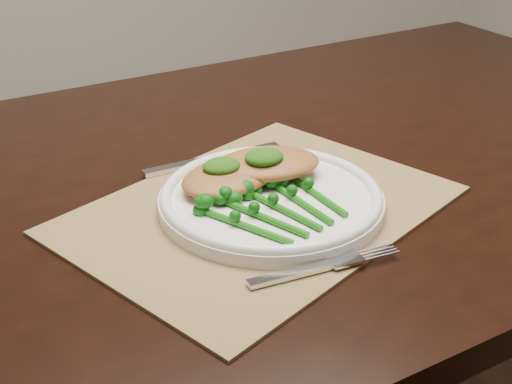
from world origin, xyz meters
name	(u,v)px	position (x,y,z in m)	size (l,w,h in m)	color
dining_table	(275,356)	(0.05, 0.09, 0.38)	(1.68, 1.06, 0.75)	black
placemat	(259,210)	(-0.04, -0.04, 0.75)	(0.46, 0.34, 0.00)	olive
dinner_plate	(271,198)	(-0.02, -0.05, 0.77)	(0.28, 0.28, 0.03)	white
knife	(200,162)	(-0.06, 0.11, 0.76)	(0.21, 0.03, 0.01)	silver
fork	(334,263)	(-0.02, -0.20, 0.76)	(0.18, 0.02, 0.01)	silver
chicken_fillet_left	(229,176)	(-0.06, 0.00, 0.78)	(0.14, 0.09, 0.03)	#A4662F
chicken_fillet_right	(268,163)	(-0.01, 0.00, 0.79)	(0.14, 0.10, 0.03)	#A4662F
pesto_dollop_left	(222,166)	(-0.07, 0.00, 0.80)	(0.05, 0.04, 0.02)	#154109
pesto_dollop_right	(264,157)	(-0.02, -0.01, 0.81)	(0.05, 0.04, 0.02)	#154109
broccolini_bundle	(284,210)	(-0.03, -0.09, 0.77)	(0.18, 0.19, 0.04)	#12640D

